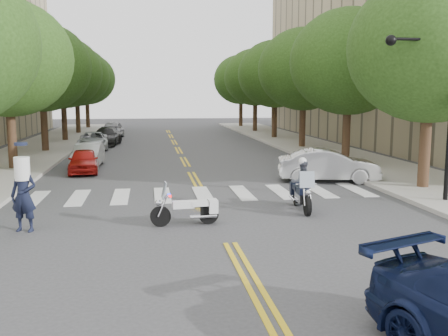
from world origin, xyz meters
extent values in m
plane|color=#38383A|center=(0.00, 0.00, 0.00)|extent=(140.00, 140.00, 0.00)
cube|color=#9E9991|center=(-9.50, 22.00, 0.07)|extent=(5.00, 60.00, 0.15)
cube|color=#9E9991|center=(9.50, 22.00, 0.07)|extent=(5.00, 60.00, 0.15)
cylinder|color=#382316|center=(-8.80, 14.00, 1.66)|extent=(0.44, 0.44, 3.32)
ellipsoid|color=#1F3C11|center=(-8.80, 14.00, 5.56)|extent=(6.40, 6.40, 5.76)
cylinder|color=#382316|center=(-8.80, 22.00, 1.66)|extent=(0.44, 0.44, 3.32)
ellipsoid|color=#1F3C11|center=(-8.80, 22.00, 5.56)|extent=(6.40, 6.40, 5.76)
cylinder|color=#382316|center=(-8.80, 30.00, 1.66)|extent=(0.44, 0.44, 3.32)
ellipsoid|color=#1F3C11|center=(-8.80, 30.00, 5.56)|extent=(6.40, 6.40, 5.76)
cylinder|color=#382316|center=(-8.80, 38.00, 1.66)|extent=(0.44, 0.44, 3.32)
ellipsoid|color=#1F3C11|center=(-8.80, 38.00, 5.56)|extent=(6.40, 6.40, 5.76)
cylinder|color=#382316|center=(-8.80, 46.00, 1.66)|extent=(0.44, 0.44, 3.32)
ellipsoid|color=#1F3C11|center=(-8.80, 46.00, 5.56)|extent=(6.40, 6.40, 5.76)
cylinder|color=#382316|center=(8.80, 6.00, 1.66)|extent=(0.44, 0.44, 3.32)
ellipsoid|color=#1F3C11|center=(8.80, 6.00, 5.56)|extent=(6.40, 6.40, 5.76)
cylinder|color=#382316|center=(8.80, 14.00, 1.66)|extent=(0.44, 0.44, 3.32)
ellipsoid|color=#1F3C11|center=(8.80, 14.00, 5.56)|extent=(6.40, 6.40, 5.76)
cylinder|color=#382316|center=(8.80, 22.00, 1.66)|extent=(0.44, 0.44, 3.32)
ellipsoid|color=#1F3C11|center=(8.80, 22.00, 5.56)|extent=(6.40, 6.40, 5.76)
cylinder|color=#382316|center=(8.80, 30.00, 1.66)|extent=(0.44, 0.44, 3.32)
ellipsoid|color=#1F3C11|center=(8.80, 30.00, 5.56)|extent=(6.40, 6.40, 5.76)
cylinder|color=#382316|center=(8.80, 38.00, 1.66)|extent=(0.44, 0.44, 3.32)
ellipsoid|color=#1F3C11|center=(8.80, 38.00, 5.56)|extent=(6.40, 6.40, 5.76)
cylinder|color=#382316|center=(8.80, 46.00, 1.66)|extent=(0.44, 0.44, 3.32)
ellipsoid|color=#1F3C11|center=(8.80, 46.00, 5.56)|extent=(6.40, 6.40, 5.76)
cylinder|color=black|center=(7.00, 3.50, 5.60)|extent=(2.40, 0.10, 0.10)
sphere|color=black|center=(5.90, 3.50, 5.55)|extent=(0.36, 0.36, 0.36)
cylinder|color=black|center=(2.89, 2.55, 0.32)|extent=(0.18, 0.65, 0.65)
cylinder|color=black|center=(3.01, 4.07, 0.32)|extent=(0.22, 0.66, 0.65)
cube|color=silver|center=(2.95, 3.35, 0.43)|extent=(0.37, 0.88, 0.30)
cube|color=black|center=(2.94, 3.26, 0.67)|extent=(0.39, 0.69, 0.21)
cube|color=black|center=(2.98, 3.78, 0.68)|extent=(0.42, 0.55, 0.15)
cube|color=black|center=(3.02, 4.21, 0.57)|extent=(0.44, 0.32, 0.43)
cube|color=#8C99A5|center=(2.89, 2.67, 1.14)|extent=(0.49, 0.18, 0.52)
cube|color=red|center=(3.02, 2.82, 0.97)|extent=(0.10, 0.10, 0.08)
cube|color=#0C26E5|center=(2.79, 2.84, 0.97)|extent=(0.10, 0.10, 0.08)
imported|color=#474C56|center=(2.95, 3.35, 0.92)|extent=(0.77, 0.62, 1.50)
sphere|color=silver|center=(2.95, 3.35, 1.62)|extent=(0.29, 0.29, 0.29)
cylinder|color=black|center=(-1.72, 1.94, 0.30)|extent=(0.61, 0.17, 0.60)
cylinder|color=black|center=(-0.32, 2.05, 0.30)|extent=(0.61, 0.20, 0.60)
cube|color=silver|center=(-0.98, 2.00, 0.40)|extent=(0.81, 0.34, 0.28)
cube|color=silver|center=(-1.06, 1.99, 0.62)|extent=(0.64, 0.36, 0.19)
cube|color=silver|center=(-0.58, 2.03, 0.64)|extent=(0.51, 0.39, 0.14)
cube|color=silver|center=(-0.18, 2.06, 0.53)|extent=(0.29, 0.41, 0.40)
cube|color=#8C99A5|center=(-1.61, 1.95, 1.06)|extent=(0.17, 0.45, 0.48)
cube|color=red|center=(-1.45, 1.86, 0.90)|extent=(0.09, 0.09, 0.07)
cube|color=#0C26E5|center=(-1.47, 2.07, 0.90)|extent=(0.09, 0.09, 0.07)
imported|color=black|center=(-5.48, 2.00, 1.01)|extent=(0.84, 0.67, 2.01)
imported|color=#B7B7BA|center=(5.76, 8.50, 0.72)|extent=(4.58, 2.41, 1.44)
imported|color=red|center=(-5.20, 12.77, 0.58)|extent=(1.61, 3.50, 1.16)
imported|color=#BDBDBD|center=(-5.20, 14.71, 0.62)|extent=(1.43, 3.82, 1.25)
imported|color=#B6BABF|center=(-5.86, 23.50, 0.61)|extent=(2.30, 4.50, 1.22)
imported|color=black|center=(-5.20, 26.30, 0.66)|extent=(2.32, 4.74, 1.33)
imported|color=gray|center=(-5.20, 32.90, 0.73)|extent=(2.08, 4.42, 1.46)
camera|label=1|loc=(-2.01, -12.24, 3.78)|focal=40.00mm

